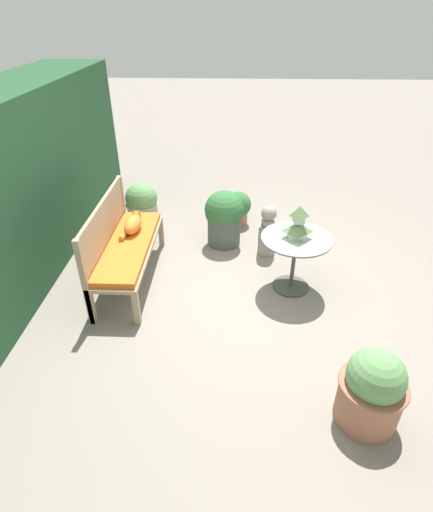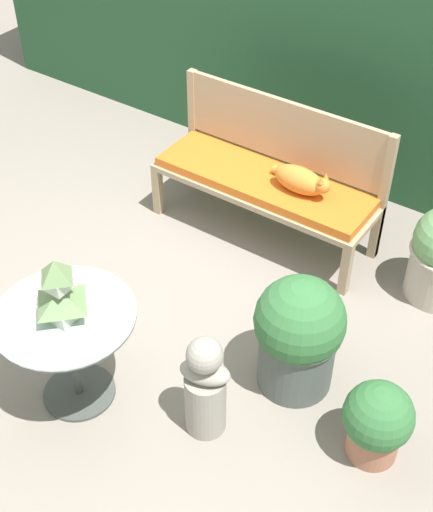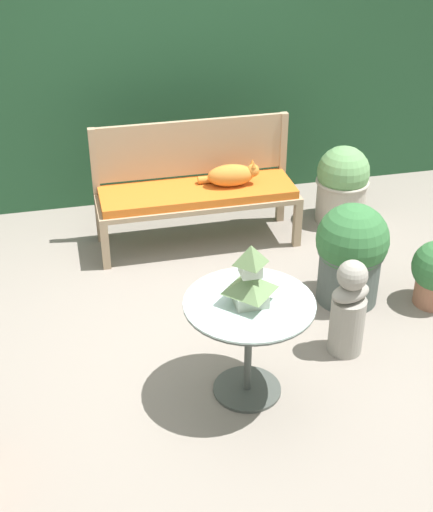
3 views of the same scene
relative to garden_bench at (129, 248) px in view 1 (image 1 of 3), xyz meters
name	(u,v)px [view 1 (image 1 of 3)]	position (x,y,z in m)	size (l,w,h in m)	color
ground	(230,288)	(-0.14, -1.14, -0.42)	(30.00, 30.00, 0.00)	gray
garden_bench	(129,248)	(0.00, 0.00, 0.00)	(1.60, 0.51, 0.49)	tan
bench_backrest	(104,226)	(0.00, 0.24, 0.27)	(1.60, 0.06, 0.97)	tan
cat	(133,224)	(0.28, 0.00, 0.16)	(0.48, 0.22, 0.20)	orange
patio_table	(295,249)	(-0.09, -1.83, 0.09)	(0.75, 0.75, 0.65)	#424742
pagoda_birdhouse	(298,225)	(-0.09, -1.83, 0.38)	(0.24, 0.24, 0.37)	#B2BCA8
garden_bust	(268,231)	(0.63, -1.60, -0.10)	(0.30, 0.23, 0.67)	gray
potted_plant_bench_right	(238,207)	(1.45, -1.24, -0.16)	(0.37, 0.37, 0.49)	#9E664C
potted_plant_path_edge	(142,206)	(1.28, 0.11, -0.08)	(0.45, 0.45, 0.67)	#ADA393
potted_plant_table_far	(224,217)	(0.87, -1.05, -0.03)	(0.51, 0.51, 0.74)	#4C5651
potted_plant_patio_mid	(372,390)	(-1.78, -2.21, -0.09)	(0.51, 0.51, 0.68)	#9E664C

